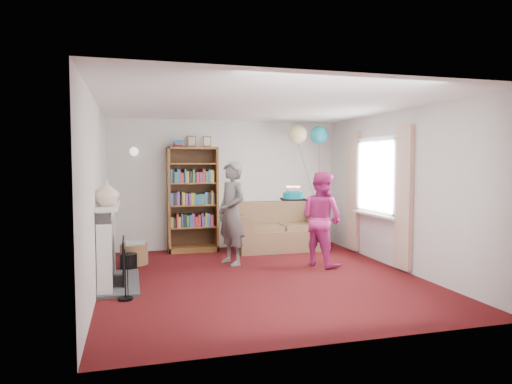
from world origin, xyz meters
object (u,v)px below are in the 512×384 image
object	(u,v)px
sofa	(279,231)
birthday_cake	(293,196)
person_magenta	(321,219)
person_striped	(232,213)
bookcase	(192,200)

from	to	relation	value
sofa	birthday_cake	size ratio (longest dim) A/B	4.27
sofa	birthday_cake	distance (m)	1.60
person_magenta	sofa	bearing A→B (deg)	-18.91
person_striped	person_magenta	distance (m)	1.47
sofa	person_striped	world-z (taller)	person_striped
bookcase	birthday_cake	bearing A→B (deg)	-47.93
bookcase	person_magenta	size ratio (longest dim) A/B	1.42
bookcase	person_striped	distance (m)	1.40
person_striped	birthday_cake	size ratio (longest dim) A/B	4.23
sofa	person_striped	size ratio (longest dim) A/B	1.01
person_magenta	birthday_cake	xyz separation A→B (m)	(-0.43, 0.16, 0.37)
bookcase	birthday_cake	size ratio (longest dim) A/B	5.42
sofa	person_striped	xyz separation A→B (m)	(-1.17, -1.08, 0.51)
bookcase	birthday_cake	world-z (taller)	bookcase
sofa	birthday_cake	xyz separation A→B (m)	(-0.20, -1.37, 0.80)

